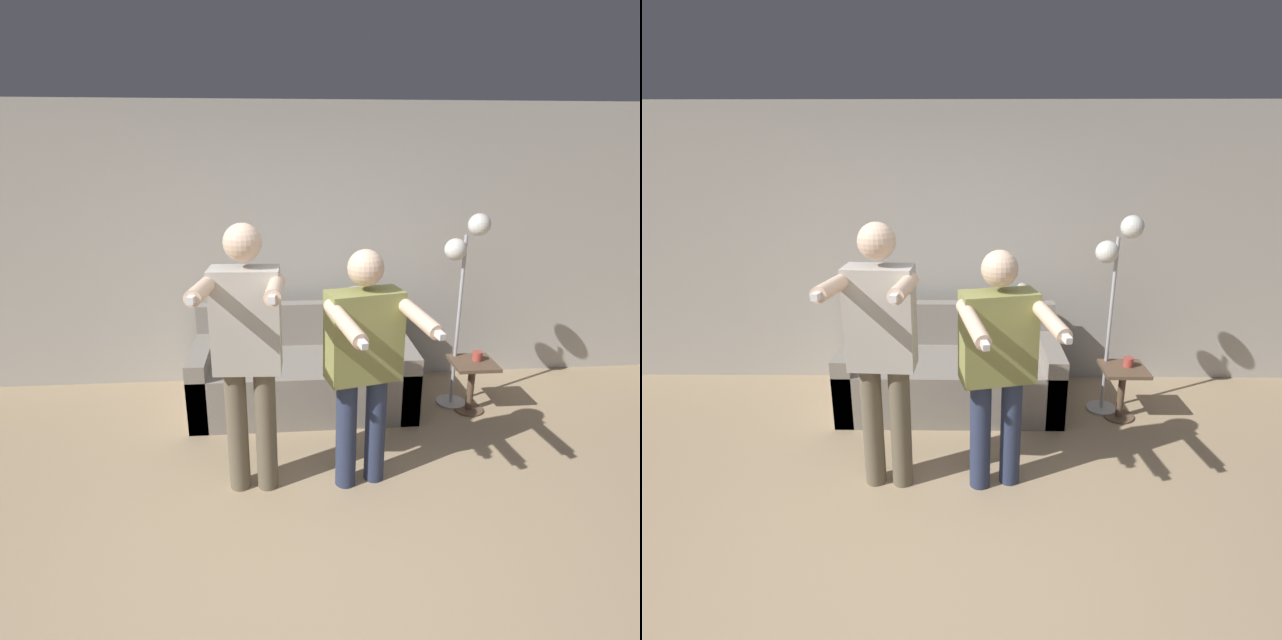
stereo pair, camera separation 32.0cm
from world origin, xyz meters
The scene contains 9 objects.
ground_plane centered at (0.00, 0.00, 0.00)m, with size 16.00×16.00×0.00m, color tan.
wall_back centered at (0.00, 2.56, 1.30)m, with size 10.00×0.05×2.60m.
couch centered at (0.03, 1.97, 0.29)m, with size 1.90×0.89×0.86m.
person_left centered at (-0.37, 0.81, 1.05)m, with size 0.52×0.69×1.80m.
person_right centered at (0.37, 0.81, 0.95)m, with size 0.64×0.76×1.63m.
cat centered at (0.57, 2.31, 0.94)m, with size 0.42×0.12×0.19m.
floor_lamp centered at (1.38, 1.87, 1.31)m, with size 0.36×0.27×1.71m.
side_table centered at (1.48, 1.73, 0.33)m, with size 0.37×0.37×0.47m.
cup centered at (1.53, 1.76, 0.51)m, with size 0.09×0.09×0.08m.
Camera 2 is at (0.17, -2.09, 2.20)m, focal length 28.00 mm.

